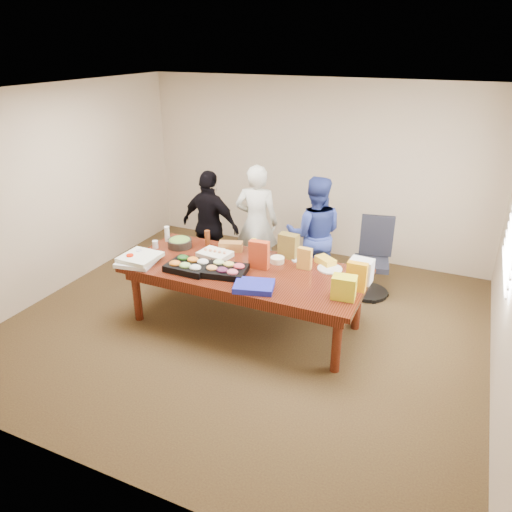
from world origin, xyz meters
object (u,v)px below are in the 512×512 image
at_px(person_center, 257,223).
at_px(sheet_cake, 215,254).
at_px(conference_table, 245,297).
at_px(salad_bowl, 180,243).
at_px(person_right, 314,234).
at_px(office_chair, 371,260).

height_order(person_center, sheet_cake, person_center).
distance_m(conference_table, person_center, 1.39).
distance_m(sheet_cake, salad_bowl, 0.57).
xyz_separation_m(person_center, person_right, (0.85, -0.01, -0.03)).
bearing_deg(person_right, conference_table, 52.89).
distance_m(conference_table, office_chair, 1.82).
relative_size(conference_table, office_chair, 2.72).
bearing_deg(salad_bowl, office_chair, 26.32).
relative_size(conference_table, person_center, 1.69).
height_order(office_chair, person_center, person_center).
xyz_separation_m(conference_table, person_center, (-0.41, 1.25, 0.46)).
distance_m(office_chair, person_center, 1.66).
height_order(person_center, salad_bowl, person_center).
distance_m(person_center, sheet_cake, 1.11).
height_order(conference_table, sheet_cake, sheet_cake).
xyz_separation_m(conference_table, salad_bowl, (-1.04, 0.23, 0.43)).
relative_size(person_center, sheet_cake, 4.39).
xyz_separation_m(person_right, salad_bowl, (-1.47, -1.01, 0.00)).
bearing_deg(person_right, sheet_cake, 32.71).
distance_m(office_chair, salad_bowl, 2.52).
distance_m(conference_table, sheet_cake, 0.64).
bearing_deg(office_chair, salad_bowl, -165.27).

